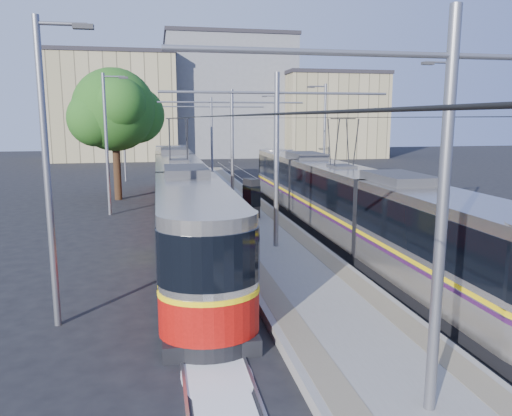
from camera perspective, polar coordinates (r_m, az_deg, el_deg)
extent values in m
plane|color=black|center=(13.62, 10.38, -13.83)|extent=(160.00, 160.00, 0.00)
cube|color=gray|center=(29.41, -1.81, -0.31)|extent=(4.00, 50.00, 0.30)
cube|color=gray|center=(29.18, -4.62, -0.11)|extent=(0.70, 50.00, 0.01)
cube|color=gray|center=(29.65, 0.96, 0.09)|extent=(0.70, 50.00, 0.01)
cube|color=gray|center=(29.06, -10.23, -0.87)|extent=(0.07, 70.00, 0.03)
cube|color=gray|center=(29.11, -7.41, -0.77)|extent=(0.07, 70.00, 0.03)
cube|color=gray|center=(30.03, 3.63, -0.36)|extent=(0.07, 70.00, 0.03)
cube|color=gray|center=(30.43, 6.24, -0.27)|extent=(0.07, 70.00, 0.03)
cube|color=silver|center=(10.21, -3.43, -22.43)|extent=(1.20, 5.00, 0.01)
cube|color=black|center=(26.99, -8.63, -1.26)|extent=(2.30, 31.55, 0.40)
cube|color=#BDB6AD|center=(26.71, -8.73, 2.21)|extent=(2.40, 29.95, 2.90)
cube|color=black|center=(26.65, -8.76, 3.27)|extent=(2.43, 29.95, 1.30)
cube|color=yellow|center=(26.77, -8.70, 1.36)|extent=(2.43, 29.95, 0.12)
cube|color=#AA0E09|center=(26.85, -8.68, 0.30)|extent=(2.42, 29.95, 1.10)
cube|color=#2D2D30|center=(26.54, -8.82, 5.63)|extent=(1.68, 3.00, 0.30)
cube|color=black|center=(23.81, 9.53, -2.83)|extent=(2.30, 27.46, 0.40)
cube|color=#A59F97|center=(23.50, 9.65, 1.10)|extent=(2.40, 25.86, 2.90)
cube|color=black|center=(23.43, 9.69, 2.30)|extent=(2.43, 25.86, 1.30)
cube|color=yellow|center=(23.57, 9.62, 0.14)|extent=(2.43, 25.86, 0.12)
cube|color=#37123F|center=(23.59, 9.61, -0.22)|extent=(2.43, 25.86, 0.10)
cube|color=#2D2D30|center=(23.31, 9.77, 4.98)|extent=(1.68, 3.00, 0.30)
cylinder|color=slate|center=(9.05, 20.46, -1.34)|extent=(0.20, 0.20, 7.00)
cylinder|color=slate|center=(8.94, 21.57, 15.88)|extent=(9.20, 0.10, 0.10)
cylinder|color=slate|center=(20.16, 2.36, 5.33)|extent=(0.20, 0.20, 7.00)
cylinder|color=slate|center=(20.12, 2.41, 13.01)|extent=(9.20, 0.10, 0.10)
cylinder|color=slate|center=(31.93, -2.73, 7.12)|extent=(0.20, 0.20, 7.00)
cylinder|color=slate|center=(31.90, -2.77, 11.97)|extent=(9.20, 0.10, 0.10)
cylinder|color=slate|center=(43.82, -5.09, 7.92)|extent=(0.20, 0.20, 7.00)
cylinder|color=slate|center=(43.80, -5.14, 11.45)|extent=(9.20, 0.10, 0.10)
cylinder|color=black|center=(28.55, -9.13, 10.15)|extent=(0.02, 70.00, 0.02)
cylinder|color=black|center=(29.72, 5.11, 10.24)|extent=(0.02, 70.00, 0.02)
cylinder|color=slate|center=(13.90, -22.74, 3.17)|extent=(0.18, 0.18, 8.00)
cube|color=#2D2D30|center=(13.82, -19.14, 19.00)|extent=(0.50, 0.22, 0.12)
cylinder|color=slate|center=(29.70, -16.71, 6.86)|extent=(0.18, 0.18, 8.00)
cube|color=#2D2D30|center=(29.66, -14.91, 14.20)|extent=(0.50, 0.22, 0.12)
cylinder|color=slate|center=(45.64, -14.86, 7.97)|extent=(0.18, 0.18, 8.00)
cube|color=#2D2D30|center=(45.62, -13.67, 12.73)|extent=(0.50, 0.22, 0.12)
cylinder|color=slate|center=(23.09, 20.87, 5.79)|extent=(0.18, 0.18, 8.00)
cube|color=#2D2D30|center=(22.58, 19.04, 15.36)|extent=(0.50, 0.22, 0.12)
cylinder|color=slate|center=(37.60, 7.82, 7.80)|extent=(0.18, 0.18, 8.00)
cube|color=#2D2D30|center=(37.30, 6.32, 13.58)|extent=(0.50, 0.22, 0.12)
cylinder|color=slate|center=(52.98, 2.14, 8.56)|extent=(0.18, 0.18, 8.00)
cube|color=#2D2D30|center=(52.76, 0.97, 12.63)|extent=(0.50, 0.22, 0.12)
cube|color=black|center=(26.49, -0.52, 1.14)|extent=(0.80, 1.03, 2.08)
cube|color=black|center=(26.47, -0.52, 1.43)|extent=(0.85, 1.07, 1.08)
cylinder|color=#382314|center=(35.44, -15.57, 3.88)|extent=(0.50, 0.50, 3.67)
sphere|color=#154213|center=(35.26, -15.90, 10.75)|extent=(5.51, 5.51, 5.51)
sphere|color=#154213|center=(36.09, -13.55, 10.28)|extent=(3.90, 3.90, 3.90)
cube|color=tan|center=(71.74, -15.74, 10.86)|extent=(16.00, 12.00, 13.61)
cube|color=#262328|center=(72.21, -16.02, 16.46)|extent=(16.32, 12.24, 0.50)
cube|color=slate|center=(76.34, -3.22, 12.35)|extent=(18.00, 14.00, 16.80)
cube|color=#262328|center=(77.15, -3.29, 18.78)|extent=(18.36, 14.28, 0.50)
cube|color=tan|center=(73.79, 8.48, 10.25)|extent=(14.00, 10.00, 11.44)
cube|color=#262328|center=(74.05, 8.61, 14.87)|extent=(14.28, 10.20, 0.50)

